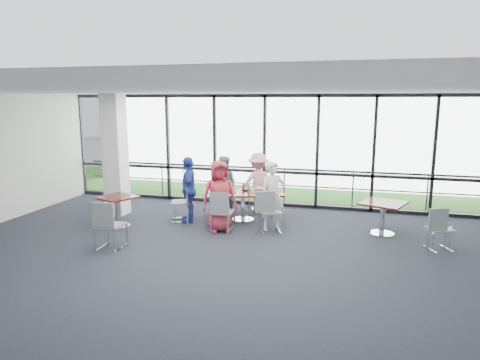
% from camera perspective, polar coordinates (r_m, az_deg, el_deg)
% --- Properties ---
extents(floor, '(12.00, 10.00, 0.02)m').
position_cam_1_polar(floor, '(7.99, -4.36, -11.78)').
color(floor, black).
rests_on(floor, ground).
extents(ceiling, '(12.00, 10.00, 0.04)m').
position_cam_1_polar(ceiling, '(7.39, -4.71, 11.90)').
color(ceiling, silver).
rests_on(ceiling, ground).
extents(curtain_wall_back, '(12.00, 0.10, 3.20)m').
position_cam_1_polar(curtain_wall_back, '(12.30, 3.28, 3.92)').
color(curtain_wall_back, white).
rests_on(curtain_wall_back, ground).
extents(structural_column, '(0.50, 0.50, 3.20)m').
position_cam_1_polar(structural_column, '(11.76, -16.29, 3.20)').
color(structural_column, white).
rests_on(structural_column, ground).
extents(apron, '(80.00, 70.00, 0.02)m').
position_cam_1_polar(apron, '(17.41, 6.59, 0.46)').
color(apron, slate).
rests_on(apron, ground).
extents(grass_strip, '(80.00, 5.00, 0.01)m').
position_cam_1_polar(grass_strip, '(15.46, 5.50, -0.69)').
color(grass_strip, '#2C6321').
rests_on(grass_strip, ground).
extents(hangar_main, '(24.00, 10.00, 6.00)m').
position_cam_1_polar(hangar_main, '(38.99, 17.54, 10.09)').
color(hangar_main, silver).
rests_on(hangar_main, ground).
extents(hangar_aux, '(10.00, 6.00, 4.00)m').
position_cam_1_polar(hangar_aux, '(40.53, -15.52, 8.79)').
color(hangar_aux, silver).
rests_on(hangar_aux, ground).
extents(guard_rail, '(12.00, 0.06, 0.06)m').
position_cam_1_polar(guard_rail, '(13.05, 3.77, -0.58)').
color(guard_rail, '#2D2D33').
rests_on(guard_rail, ground).
extents(main_table, '(2.23, 1.69, 0.75)m').
position_cam_1_polar(main_table, '(10.86, 0.41, -2.16)').
color(main_table, '#330F08').
rests_on(main_table, ground).
extents(side_table_left, '(1.02, 1.02, 0.75)m').
position_cam_1_polar(side_table_left, '(10.71, -16.03, -2.82)').
color(side_table_left, '#330F08').
rests_on(side_table_left, ground).
extents(side_table_right, '(1.16, 1.16, 0.75)m').
position_cam_1_polar(side_table_right, '(10.25, 18.54, -3.44)').
color(side_table_right, '#330F08').
rests_on(side_table_right, ground).
extents(diner_near_left, '(0.97, 0.88, 1.67)m').
position_cam_1_polar(diner_near_left, '(9.92, -2.79, -2.17)').
color(diner_near_left, '#AD2A3B').
rests_on(diner_near_left, ground).
extents(diner_near_right, '(0.72, 0.65, 1.63)m').
position_cam_1_polar(diner_near_right, '(10.05, 4.38, -2.16)').
color(diner_near_right, silver).
rests_on(diner_near_right, ground).
extents(diner_far_left, '(0.84, 0.63, 1.55)m').
position_cam_1_polar(diner_far_left, '(11.63, -2.29, -0.58)').
color(diner_far_left, slate).
rests_on(diner_far_left, ground).
extents(diner_far_right, '(1.18, 0.99, 1.62)m').
position_cam_1_polar(diner_far_right, '(11.71, 2.41, -0.32)').
color(diner_far_right, pink).
rests_on(diner_far_right, ground).
extents(diner_end, '(0.81, 1.09, 1.65)m').
position_cam_1_polar(diner_end, '(10.77, -6.84, -1.26)').
color(diner_end, '#283EA4').
rests_on(diner_end, ground).
extents(chair_main_nl, '(0.51, 0.51, 0.96)m').
position_cam_1_polar(chair_main_nl, '(9.94, -2.30, -4.28)').
color(chair_main_nl, slate).
rests_on(chair_main_nl, ground).
extents(chair_main_nr, '(0.63, 0.63, 0.98)m').
position_cam_1_polar(chair_main_nr, '(9.93, 4.09, -4.23)').
color(chair_main_nr, slate).
rests_on(chair_main_nr, ground).
extents(chair_main_fl, '(0.57, 0.57, 0.85)m').
position_cam_1_polar(chair_main_fl, '(11.79, -2.34, -2.16)').
color(chair_main_fl, slate).
rests_on(chair_main_fl, ground).
extents(chair_main_fr, '(0.58, 0.58, 0.88)m').
position_cam_1_polar(chair_main_fr, '(11.93, 2.67, -1.93)').
color(chair_main_fr, slate).
rests_on(chair_main_fr, ground).
extents(chair_main_end, '(0.60, 0.60, 0.98)m').
position_cam_1_polar(chair_main_end, '(10.91, -7.85, -2.95)').
color(chair_main_end, slate).
rests_on(chair_main_end, ground).
extents(chair_spare_la, '(0.53, 0.53, 1.00)m').
position_cam_1_polar(chair_spare_la, '(9.21, -16.91, -5.80)').
color(chair_spare_la, slate).
rests_on(chair_spare_la, ground).
extents(chair_spare_lb, '(0.54, 0.54, 0.85)m').
position_cam_1_polar(chair_spare_lb, '(12.68, -16.54, -1.68)').
color(chair_spare_lb, slate).
rests_on(chair_spare_lb, ground).
extents(chair_spare_r, '(0.58, 0.58, 0.89)m').
position_cam_1_polar(chair_spare_r, '(9.65, 25.13, -5.94)').
color(chair_spare_r, slate).
rests_on(chair_spare_r, ground).
extents(plate_nl, '(0.27, 0.27, 0.01)m').
position_cam_1_polar(plate_nl, '(10.46, -2.15, -1.94)').
color(plate_nl, white).
rests_on(plate_nl, main_table).
extents(plate_nr, '(0.27, 0.27, 0.01)m').
position_cam_1_polar(plate_nr, '(10.52, 3.88, -1.88)').
color(plate_nr, white).
rests_on(plate_nr, main_table).
extents(plate_fl, '(0.25, 0.25, 0.01)m').
position_cam_1_polar(plate_fl, '(11.09, -2.15, -1.22)').
color(plate_fl, white).
rests_on(plate_fl, main_table).
extents(plate_fr, '(0.27, 0.27, 0.01)m').
position_cam_1_polar(plate_fr, '(11.23, 2.50, -1.07)').
color(plate_fr, white).
rests_on(plate_fr, main_table).
extents(plate_end, '(0.26, 0.26, 0.01)m').
position_cam_1_polar(plate_end, '(10.73, -3.85, -1.63)').
color(plate_end, white).
rests_on(plate_end, main_table).
extents(tumbler_a, '(0.07, 0.07, 0.15)m').
position_cam_1_polar(tumbler_a, '(10.61, -0.77, -1.38)').
color(tumbler_a, white).
rests_on(tumbler_a, main_table).
extents(tumbler_b, '(0.08, 0.08, 0.15)m').
position_cam_1_polar(tumbler_b, '(10.65, 1.81, -1.34)').
color(tumbler_b, white).
rests_on(tumbler_b, main_table).
extents(tumbler_c, '(0.07, 0.07, 0.13)m').
position_cam_1_polar(tumbler_c, '(11.01, 0.34, -0.98)').
color(tumbler_c, white).
rests_on(tumbler_c, main_table).
extents(tumbler_d, '(0.07, 0.07, 0.15)m').
position_cam_1_polar(tumbler_d, '(10.65, -3.51, -1.35)').
color(tumbler_d, white).
rests_on(tumbler_d, main_table).
extents(menu_a, '(0.39, 0.36, 0.00)m').
position_cam_1_polar(menu_a, '(10.40, -0.43, -2.04)').
color(menu_a, silver).
rests_on(menu_a, main_table).
extents(menu_b, '(0.30, 0.24, 0.00)m').
position_cam_1_polar(menu_b, '(10.66, 4.77, -1.76)').
color(menu_b, silver).
rests_on(menu_b, main_table).
extents(menu_c, '(0.32, 0.34, 0.00)m').
position_cam_1_polar(menu_c, '(11.20, 0.99, -1.12)').
color(menu_c, silver).
rests_on(menu_c, main_table).
extents(condiment_caddy, '(0.10, 0.07, 0.04)m').
position_cam_1_polar(condiment_caddy, '(10.90, 0.78, -1.35)').
color(condiment_caddy, black).
rests_on(condiment_caddy, main_table).
extents(ketchup_bottle, '(0.06, 0.06, 0.18)m').
position_cam_1_polar(ketchup_bottle, '(10.90, 0.45, -0.98)').
color(ketchup_bottle, maroon).
rests_on(ketchup_bottle, main_table).
extents(green_bottle, '(0.05, 0.05, 0.20)m').
position_cam_1_polar(green_bottle, '(10.82, 1.12, -1.01)').
color(green_bottle, '#1A7F29').
rests_on(green_bottle, main_table).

